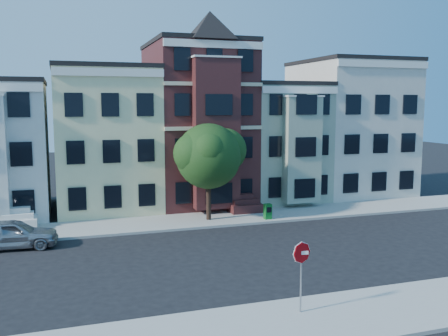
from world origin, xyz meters
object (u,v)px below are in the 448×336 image
object	(u,v)px
parked_car	(12,234)
stop_sign	(301,273)
street_tree	(208,161)
newspaper_box	(268,211)

from	to	relation	value
parked_car	stop_sign	xyz separation A→B (m)	(10.69, -12.49, 0.84)
stop_sign	parked_car	bearing A→B (deg)	137.96
street_tree	parked_car	distance (m)	12.35
parked_car	street_tree	bearing A→B (deg)	-73.34
street_tree	stop_sign	distance (m)	15.22
street_tree	newspaper_box	size ratio (longest dim) A/B	7.73
parked_car	stop_sign	size ratio (longest dim) A/B	1.57
newspaper_box	stop_sign	world-z (taller)	stop_sign
street_tree	parked_car	world-z (taller)	street_tree
newspaper_box	stop_sign	distance (m)	14.75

